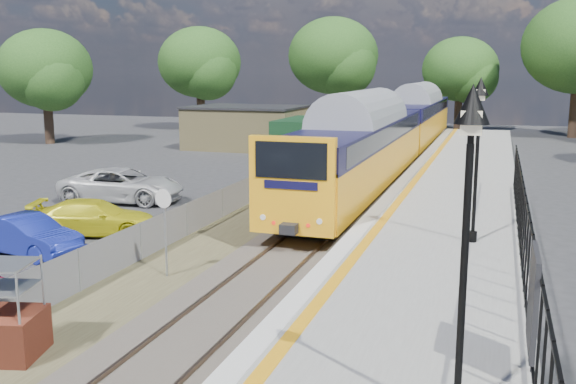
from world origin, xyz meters
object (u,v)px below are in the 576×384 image
at_px(victorian_lamp_north, 479,121).
at_px(car_white, 122,185).
at_px(victorian_lamp_south, 469,179).
at_px(train, 396,127).
at_px(speed_sign, 165,219).
at_px(car_blue, 27,235).
at_px(car_yellow, 95,217).
at_px(brick_plinth, 7,313).

bearing_deg(victorian_lamp_north, car_white, 159.33).
distance_m(victorian_lamp_south, train, 30.72).
xyz_separation_m(train, speed_sign, (-2.69, -23.37, -0.67)).
height_order(victorian_lamp_south, car_white, victorian_lamp_south).
relative_size(victorian_lamp_south, car_blue, 1.21).
bearing_deg(train, car_yellow, -110.52).
bearing_deg(car_yellow, victorian_lamp_north, -110.52).
bearing_deg(car_yellow, train, -39.60).
relative_size(brick_plinth, speed_sign, 0.80).
distance_m(train, car_blue, 24.06).
bearing_deg(brick_plinth, car_blue, 127.47).
xyz_separation_m(victorian_lamp_south, car_white, (-15.21, 15.66, -3.56)).
relative_size(brick_plinth, car_yellow, 0.47).
xyz_separation_m(brick_plinth, car_blue, (-4.75, 6.19, -0.34)).
bearing_deg(car_blue, brick_plinth, -131.98).
bearing_deg(victorian_lamp_south, brick_plinth, 171.40).
height_order(train, car_white, train).
distance_m(victorian_lamp_south, car_blue, 15.82).
bearing_deg(train, victorian_lamp_south, -79.67).
height_order(train, brick_plinth, train).
bearing_deg(train, speed_sign, -96.57).
xyz_separation_m(train, brick_plinth, (-3.19, -28.85, -1.38)).
bearing_deg(speed_sign, victorian_lamp_north, 27.62).
bearing_deg(car_white, brick_plinth, -163.09).
bearing_deg(victorian_lamp_north, car_blue, -169.33).
relative_size(speed_sign, car_yellow, 0.59).
bearing_deg(car_blue, train, -8.75).
distance_m(victorian_lamp_south, car_white, 22.12).
relative_size(victorian_lamp_north, speed_sign, 1.84).
height_order(victorian_lamp_north, car_white, victorian_lamp_north).
bearing_deg(victorian_lamp_south, car_white, 134.16).
height_order(train, car_blue, train).
height_order(train, car_yellow, train).
bearing_deg(car_white, car_blue, -175.24).
bearing_deg(speed_sign, car_blue, 177.97).
height_order(victorian_lamp_north, speed_sign, victorian_lamp_north).
height_order(victorian_lamp_south, train, victorian_lamp_south).
xyz_separation_m(victorian_lamp_north, speed_sign, (-7.99, -3.21, -2.62)).
height_order(brick_plinth, car_blue, brick_plinth).
bearing_deg(car_white, speed_sign, -149.19).
xyz_separation_m(car_yellow, car_white, (-2.29, 5.34, 0.12)).
xyz_separation_m(brick_plinth, car_white, (-6.53, 14.35, -0.22)).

